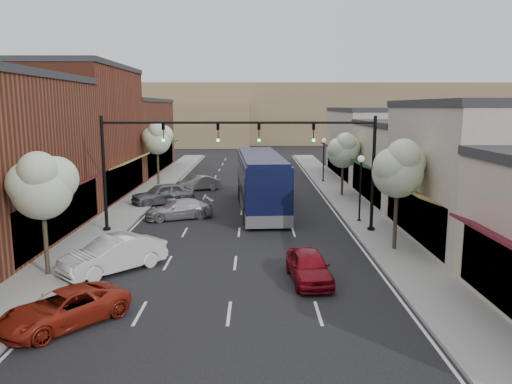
{
  "coord_description": "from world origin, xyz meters",
  "views": [
    {
      "loc": [
        0.95,
        -21.36,
        7.55
      ],
      "look_at": [
        1.03,
        9.65,
        2.2
      ],
      "focal_mm": 35.0,
      "sensor_mm": 36.0,
      "label": 1
    }
  ],
  "objects_px": {
    "signal_mast_left": "(144,156)",
    "lamp_post_near": "(361,177)",
    "parked_car_c": "(179,209)",
    "coach_bus": "(261,181)",
    "tree_right_far": "(344,150)",
    "lamp_post_far": "(324,153)",
    "parked_car_a": "(64,308)",
    "tree_right_near": "(399,168)",
    "parked_car_d": "(163,194)",
    "signal_mast_right": "(334,156)",
    "red_hatchback": "(309,266)",
    "parked_car_b": "(113,254)",
    "tree_left_near": "(42,184)",
    "parked_car_e": "(198,183)",
    "tree_left_far": "(157,138)"
  },
  "relations": [
    {
      "from": "signal_mast_left",
      "to": "lamp_post_near",
      "type": "xyz_separation_m",
      "value": [
        13.42,
        2.5,
        -1.62
      ]
    },
    {
      "from": "signal_mast_left",
      "to": "parked_car_c",
      "type": "xyz_separation_m",
      "value": [
        1.42,
        3.72,
        -3.96
      ]
    },
    {
      "from": "signal_mast_left",
      "to": "coach_bus",
      "type": "bearing_deg",
      "value": 43.83
    },
    {
      "from": "coach_bus",
      "to": "tree_right_far",
      "type": "bearing_deg",
      "value": 32.91
    },
    {
      "from": "lamp_post_far",
      "to": "parked_car_a",
      "type": "relative_size",
      "value": 0.99
    },
    {
      "from": "tree_right_near",
      "to": "parked_car_d",
      "type": "relative_size",
      "value": 1.23
    },
    {
      "from": "signal_mast_right",
      "to": "lamp_post_far",
      "type": "xyz_separation_m",
      "value": [
        2.18,
        20.0,
        -1.62
      ]
    },
    {
      "from": "lamp_post_near",
      "to": "red_hatchback",
      "type": "distance_m",
      "value": 12.18
    },
    {
      "from": "lamp_post_far",
      "to": "parked_car_c",
      "type": "relative_size",
      "value": 0.97
    },
    {
      "from": "signal_mast_left",
      "to": "parked_car_d",
      "type": "height_order",
      "value": "signal_mast_left"
    },
    {
      "from": "tree_right_near",
      "to": "parked_car_d",
      "type": "bearing_deg",
      "value": 138.56
    },
    {
      "from": "parked_car_b",
      "to": "signal_mast_right",
      "type": "bearing_deg",
      "value": 76.84
    },
    {
      "from": "red_hatchback",
      "to": "parked_car_c",
      "type": "xyz_separation_m",
      "value": [
        -7.5,
        12.3,
        -0.02
      ]
    },
    {
      "from": "signal_mast_left",
      "to": "parked_car_a",
      "type": "xyz_separation_m",
      "value": [
        -0.05,
        -12.99,
        -4.0
      ]
    },
    {
      "from": "tree_left_near",
      "to": "parked_car_b",
      "type": "height_order",
      "value": "tree_left_near"
    },
    {
      "from": "tree_right_near",
      "to": "lamp_post_far",
      "type": "distance_m",
      "value": 24.11
    },
    {
      "from": "parked_car_c",
      "to": "lamp_post_near",
      "type": "bearing_deg",
      "value": 63.97
    },
    {
      "from": "signal_mast_right",
      "to": "tree_right_far",
      "type": "bearing_deg",
      "value": 77.15
    },
    {
      "from": "tree_left_near",
      "to": "parked_car_c",
      "type": "distance_m",
      "value": 12.95
    },
    {
      "from": "red_hatchback",
      "to": "tree_left_near",
      "type": "bearing_deg",
      "value": 172.38
    },
    {
      "from": "lamp_post_far",
      "to": "parked_car_e",
      "type": "xyz_separation_m",
      "value": [
        -12.0,
        -4.62,
        -2.35
      ]
    },
    {
      "from": "signal_mast_right",
      "to": "tree_right_near",
      "type": "xyz_separation_m",
      "value": [
        2.73,
        -4.05,
        -0.17
      ]
    },
    {
      "from": "signal_mast_right",
      "to": "tree_left_near",
      "type": "xyz_separation_m",
      "value": [
        -13.87,
        -8.05,
        -0.4
      ]
    },
    {
      "from": "lamp_post_near",
      "to": "parked_car_e",
      "type": "height_order",
      "value": "lamp_post_near"
    },
    {
      "from": "lamp_post_far",
      "to": "parked_car_a",
      "type": "distance_m",
      "value": 35.72
    },
    {
      "from": "signal_mast_left",
      "to": "parked_car_a",
      "type": "distance_m",
      "value": 13.59
    },
    {
      "from": "coach_bus",
      "to": "tree_left_far",
      "type": "bearing_deg",
      "value": 126.76
    },
    {
      "from": "tree_left_near",
      "to": "parked_car_d",
      "type": "bearing_deg",
      "value": 83.05
    },
    {
      "from": "signal_mast_right",
      "to": "parked_car_a",
      "type": "relative_size",
      "value": 1.83
    },
    {
      "from": "signal_mast_right",
      "to": "signal_mast_left",
      "type": "height_order",
      "value": "same"
    },
    {
      "from": "lamp_post_near",
      "to": "parked_car_b",
      "type": "distance_m",
      "value": 16.67
    },
    {
      "from": "tree_right_near",
      "to": "parked_car_e",
      "type": "height_order",
      "value": "tree_right_near"
    },
    {
      "from": "tree_right_near",
      "to": "coach_bus",
      "type": "bearing_deg",
      "value": 122.8
    },
    {
      "from": "parked_car_d",
      "to": "parked_car_e",
      "type": "relative_size",
      "value": 1.22
    },
    {
      "from": "parked_car_c",
      "to": "parked_car_e",
      "type": "relative_size",
      "value": 1.16
    },
    {
      "from": "tree_left_near",
      "to": "tree_left_far",
      "type": "bearing_deg",
      "value": 90.0
    },
    {
      "from": "coach_bus",
      "to": "parked_car_d",
      "type": "distance_m",
      "value": 7.97
    },
    {
      "from": "parked_car_a",
      "to": "parked_car_e",
      "type": "height_order",
      "value": "parked_car_e"
    },
    {
      "from": "parked_car_a",
      "to": "parked_car_d",
      "type": "distance_m",
      "value": 21.79
    },
    {
      "from": "red_hatchback",
      "to": "parked_car_a",
      "type": "height_order",
      "value": "red_hatchback"
    },
    {
      "from": "parked_car_a",
      "to": "parked_car_b",
      "type": "distance_m",
      "value": 5.78
    },
    {
      "from": "tree_right_near",
      "to": "red_hatchback",
      "type": "distance_m",
      "value": 7.75
    },
    {
      "from": "parked_car_d",
      "to": "parked_car_e",
      "type": "distance_m",
      "value": 6.9
    },
    {
      "from": "tree_left_near",
      "to": "red_hatchback",
      "type": "height_order",
      "value": "tree_left_near"
    },
    {
      "from": "tree_right_far",
      "to": "tree_left_near",
      "type": "xyz_separation_m",
      "value": [
        -16.6,
        -20.0,
        0.23
      ]
    },
    {
      "from": "tree_left_far",
      "to": "red_hatchback",
      "type": "distance_m",
      "value": 29.2
    },
    {
      "from": "coach_bus",
      "to": "parked_car_d",
      "type": "bearing_deg",
      "value": 160.9
    },
    {
      "from": "tree_right_far",
      "to": "parked_car_c",
      "type": "relative_size",
      "value": 1.18
    },
    {
      "from": "tree_left_far",
      "to": "lamp_post_far",
      "type": "bearing_deg",
      "value": 7.3
    },
    {
      "from": "parked_car_b",
      "to": "parked_car_c",
      "type": "xyz_separation_m",
      "value": [
        1.37,
        10.93,
        -0.14
      ]
    }
  ]
}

